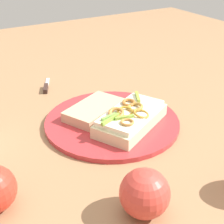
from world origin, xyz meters
The scene contains 6 objects.
ground_plane centered at (0.00, 0.00, 0.00)m, with size 2.00×2.00×0.00m, color #946C48.
plate centered at (0.00, 0.00, 0.01)m, with size 0.31×0.31×0.01m, color #B32D31.
sandwich centered at (-0.02, 0.04, 0.03)m, with size 0.21×0.17×0.05m.
bread_slice_side centered at (0.02, -0.04, 0.02)m, with size 0.15×0.08×0.02m, color tan.
apple_2 centered at (0.10, 0.27, 0.04)m, with size 0.08×0.08×0.08m, color #C73B31.
knife centered at (0.06, -0.27, 0.01)m, with size 0.06×0.11×0.01m.
Camera 1 is at (0.34, 0.58, 0.39)m, focal length 53.40 mm.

